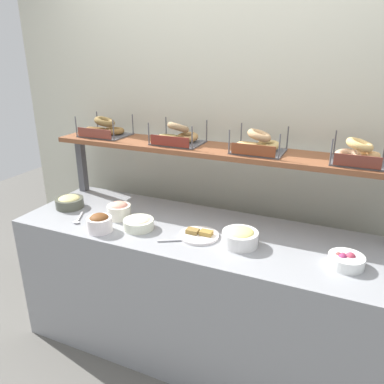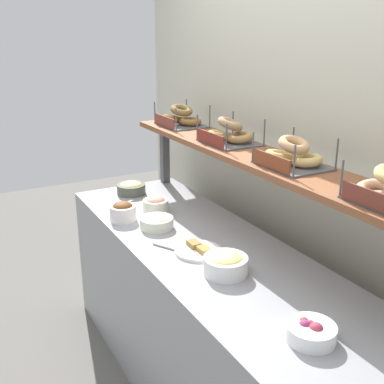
# 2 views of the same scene
# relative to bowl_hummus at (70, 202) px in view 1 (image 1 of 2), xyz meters

# --- Properties ---
(ground_plane) EXTENTS (8.00, 8.00, 0.00)m
(ground_plane) POSITION_rel_bowl_hummus_xyz_m (0.91, 0.03, -0.89)
(ground_plane) COLOR #595651
(back_wall) EXTENTS (3.38, 0.06, 2.40)m
(back_wall) POSITION_rel_bowl_hummus_xyz_m (0.91, 0.58, 0.31)
(back_wall) COLOR beige
(back_wall) RESTS_ON ground_plane
(deli_counter) EXTENTS (2.18, 0.70, 0.85)m
(deli_counter) POSITION_rel_bowl_hummus_xyz_m (0.91, 0.03, -0.47)
(deli_counter) COLOR gray
(deli_counter) RESTS_ON ground_plane
(shelf_riser_left) EXTENTS (0.05, 0.05, 0.40)m
(shelf_riser_left) POSITION_rel_bowl_hummus_xyz_m (-0.12, 0.30, 0.16)
(shelf_riser_left) COLOR #4C4C51
(shelf_riser_left) RESTS_ON deli_counter
(upper_shelf) EXTENTS (2.14, 0.32, 0.03)m
(upper_shelf) POSITION_rel_bowl_hummus_xyz_m (0.91, 0.30, 0.37)
(upper_shelf) COLOR brown
(upper_shelf) RESTS_ON shelf_riser_left
(bowl_hummus) EXTENTS (0.18, 0.18, 0.08)m
(bowl_hummus) POSITION_rel_bowl_hummus_xyz_m (0.00, 0.00, 0.00)
(bowl_hummus) COLOR #47493D
(bowl_hummus) RESTS_ON deli_counter
(bowl_chocolate_spread) EXTENTS (0.14, 0.14, 0.11)m
(bowl_chocolate_spread) POSITION_rel_bowl_hummus_xyz_m (0.40, -0.21, 0.01)
(bowl_chocolate_spread) COLOR white
(bowl_chocolate_spread) RESTS_ON deli_counter
(bowl_potato_salad) EXTENTS (0.18, 0.18, 0.07)m
(bowl_potato_salad) POSITION_rel_bowl_hummus_xyz_m (0.59, -0.09, -0.00)
(bowl_potato_salad) COLOR silver
(bowl_potato_salad) RESTS_ON deli_counter
(bowl_beet_salad) EXTENTS (0.17, 0.17, 0.07)m
(bowl_beet_salad) POSITION_rel_bowl_hummus_xyz_m (1.72, -0.04, -0.01)
(bowl_beet_salad) COLOR white
(bowl_beet_salad) RESTS_ON deli_counter
(bowl_egg_salad) EXTENTS (0.19, 0.19, 0.10)m
(bowl_egg_salad) POSITION_rel_bowl_hummus_xyz_m (1.19, -0.04, 0.01)
(bowl_egg_salad) COLOR silver
(bowl_egg_salad) RESTS_ON deli_counter
(bowl_lox_spread) EXTENTS (0.15, 0.15, 0.11)m
(bowl_lox_spread) POSITION_rel_bowl_hummus_xyz_m (0.40, -0.01, 0.01)
(bowl_lox_spread) COLOR silver
(bowl_lox_spread) RESTS_ON deli_counter
(serving_plate_white) EXTENTS (0.22, 0.22, 0.04)m
(serving_plate_white) POSITION_rel_bowl_hummus_xyz_m (0.95, -0.04, -0.03)
(serving_plate_white) COLOR white
(serving_plate_white) RESTS_ON deli_counter
(serving_spoon_near_plate) EXTENTS (0.10, 0.16, 0.01)m
(serving_spoon_near_plate) POSITION_rel_bowl_hummus_xyz_m (0.19, -0.15, -0.03)
(serving_spoon_near_plate) COLOR #B7B7BC
(serving_spoon_near_plate) RESTS_ON deli_counter
(serving_spoon_by_edge) EXTENTS (0.16, 0.10, 0.01)m
(serving_spoon_by_edge) POSITION_rel_bowl_hummus_xyz_m (0.87, -0.14, -0.03)
(serving_spoon_by_edge) COLOR #B7B7BC
(serving_spoon_by_edge) RESTS_ON deli_counter
(bagel_basket_cinnamon_raisin) EXTENTS (0.31, 0.24, 0.14)m
(bagel_basket_cinnamon_raisin) POSITION_rel_bowl_hummus_xyz_m (0.10, 0.32, 0.44)
(bagel_basket_cinnamon_raisin) COLOR #4C4C51
(bagel_basket_cinnamon_raisin) RESTS_ON upper_shelf
(bagel_basket_everything) EXTENTS (0.30, 0.25, 0.15)m
(bagel_basket_everything) POSITION_rel_bowl_hummus_xyz_m (0.66, 0.31, 0.44)
(bagel_basket_everything) COLOR #4C4C51
(bagel_basket_everything) RESTS_ON upper_shelf
(bagel_basket_sesame) EXTENTS (0.29, 0.26, 0.14)m
(bagel_basket_sesame) POSITION_rel_bowl_hummus_xyz_m (1.17, 0.30, 0.44)
(bagel_basket_sesame) COLOR #4C4C51
(bagel_basket_sesame) RESTS_ON upper_shelf
(bagel_basket_plain) EXTENTS (0.26, 0.25, 0.14)m
(bagel_basket_plain) POSITION_rel_bowl_hummus_xyz_m (1.70, 0.29, 0.44)
(bagel_basket_plain) COLOR #4C4C51
(bagel_basket_plain) RESTS_ON upper_shelf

